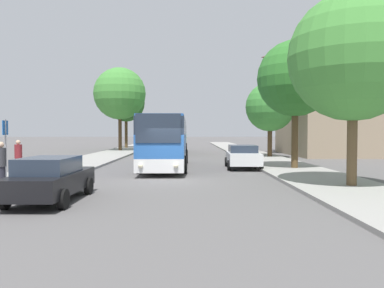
{
  "coord_description": "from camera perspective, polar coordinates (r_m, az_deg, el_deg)",
  "views": [
    {
      "loc": [
        0.79,
        -17.95,
        2.34
      ],
      "look_at": [
        1.04,
        15.6,
        1.22
      ],
      "focal_mm": 35.0,
      "sensor_mm": 36.0,
      "label": 1
    }
  ],
  "objects": [
    {
      "name": "tree_right_near",
      "position": [
        33.67,
        11.81,
        5.54
      ],
      "size": [
        4.3,
        4.3,
        6.51
      ],
      "color": "#47331E",
      "rests_on": "sidewalk_right"
    },
    {
      "name": "pedestrian_waiting_far",
      "position": [
        15.97,
        -27.07,
        -2.88
      ],
      "size": [
        0.36,
        0.36,
        1.8
      ],
      "rotation": [
        0.0,
        0.0,
        0.76
      ],
      "color": "#23232D",
      "rests_on": "sidewalk_left"
    },
    {
      "name": "parked_car_right_near",
      "position": [
        23.95,
        7.75,
        -1.85
      ],
      "size": [
        2.25,
        4.39,
        1.48
      ],
      "rotation": [
        0.0,
        0.0,
        3.1
      ],
      "color": "silver",
      "rests_on": "ground_plane"
    },
    {
      "name": "bus_front",
      "position": [
        24.18,
        -4.0,
        0.48
      ],
      "size": [
        2.82,
        11.6,
        3.25
      ],
      "rotation": [
        0.0,
        0.0,
        -0.0
      ],
      "color": "silver",
      "rests_on": "ground_plane"
    },
    {
      "name": "tree_right_mid",
      "position": [
        16.74,
        23.37,
        12.07
      ],
      "size": [
        5.19,
        5.19,
        7.8
      ],
      "color": "brown",
      "rests_on": "sidewalk_right"
    },
    {
      "name": "sidewalk_right",
      "position": [
        19.13,
        18.59,
        -4.99
      ],
      "size": [
        4.0,
        120.0,
        0.15
      ],
      "primitive_type": "cube",
      "color": "gray",
      "rests_on": "ground_plane"
    },
    {
      "name": "tree_right_far",
      "position": [
        23.6,
        15.47,
        9.57
      ],
      "size": [
        4.57,
        4.57,
        7.67
      ],
      "color": "#513D23",
      "rests_on": "sidewalk_right"
    },
    {
      "name": "bus_stop_sign",
      "position": [
        17.4,
        -26.55,
        -0.01
      ],
      "size": [
        0.08,
        0.45,
        2.7
      ],
      "color": "gray",
      "rests_on": "sidewalk_left"
    },
    {
      "name": "sidewalk_left",
      "position": [
        19.7,
        -23.81,
        -4.86
      ],
      "size": [
        4.0,
        120.0,
        0.15
      ],
      "primitive_type": "cube",
      "color": "gray",
      "rests_on": "ground_plane"
    },
    {
      "name": "pedestrian_waiting_near",
      "position": [
        20.83,
        -24.94,
        -1.84
      ],
      "size": [
        0.36,
        0.36,
        1.77
      ],
      "rotation": [
        0.0,
        0.0,
        2.4
      ],
      "color": "#23232D",
      "rests_on": "sidewalk_left"
    },
    {
      "name": "tree_left_far",
      "position": [
        44.48,
        -10.94,
        7.53
      ],
      "size": [
        6.0,
        6.0,
        9.59
      ],
      "color": "#47331E",
      "rests_on": "sidewalk_left"
    },
    {
      "name": "ground_plane",
      "position": [
        18.12,
        -2.94,
        -5.51
      ],
      "size": [
        300.0,
        300.0,
        0.0
      ],
      "primitive_type": "plane",
      "color": "#565454",
      "rests_on": "ground"
    },
    {
      "name": "bus_middle",
      "position": [
        40.3,
        -2.93,
        1.03
      ],
      "size": [
        3.0,
        11.58,
        3.22
      ],
      "rotation": [
        0.0,
        0.0,
        -0.03
      ],
      "color": "silver",
      "rests_on": "ground_plane"
    },
    {
      "name": "building_right_background",
      "position": [
        41.55,
        24.06,
        7.72
      ],
      "size": [
        14.01,
        11.9,
        13.34
      ],
      "color": "gray",
      "rests_on": "ground_plane"
    },
    {
      "name": "tree_left_near",
      "position": [
        51.76,
        -10.02,
        6.17
      ],
      "size": [
        5.08,
        5.08,
        8.62
      ],
      "color": "#513D23",
      "rests_on": "sidewalk_left"
    },
    {
      "name": "parked_car_left_curb",
      "position": [
        13.42,
        -20.76,
        -4.91
      ],
      "size": [
        2.01,
        4.4,
        1.49
      ],
      "rotation": [
        0.0,
        0.0,
        -0.01
      ],
      "color": "black",
      "rests_on": "ground_plane"
    }
  ]
}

